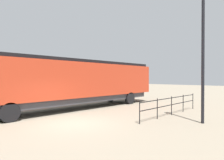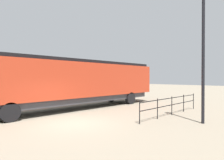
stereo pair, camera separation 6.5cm
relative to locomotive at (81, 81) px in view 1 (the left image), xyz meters
The scene contains 4 objects.
ground_plane 5.71m from the locomotive, 41.20° to the right, with size 120.00×120.00×0.00m, color gray.
locomotive is the anchor object (origin of this frame).
lamp_post 9.48m from the locomotive, ahead, with size 0.47×0.47×7.34m.
platform_fence 7.23m from the locomotive, 19.89° to the left, with size 0.05×7.10×1.23m.
Camera 1 is at (8.79, -5.90, 2.45)m, focal length 30.78 mm.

